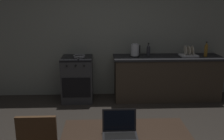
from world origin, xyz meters
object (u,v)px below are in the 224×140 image
at_px(stove_oven, 78,79).
at_px(electric_kettle, 135,50).
at_px(frying_pan, 79,56).
at_px(laptop, 120,132).
at_px(dish_rack, 189,54).
at_px(bottle_b, 148,50).
at_px(bottle, 206,49).

relative_size(stove_oven, electric_kettle, 3.39).
bearing_deg(frying_pan, stove_oven, 151.56).
distance_m(stove_oven, laptop, 2.92).
height_order(frying_pan, dish_rack, dish_rack).
bearing_deg(dish_rack, laptop, -119.22).
bearing_deg(bottle_b, electric_kettle, -164.20).
xyz_separation_m(stove_oven, electric_kettle, (1.15, 0.00, 0.57)).
height_order(stove_oven, bottle_b, bottle_b).
height_order(electric_kettle, frying_pan, electric_kettle).
distance_m(laptop, frying_pan, 2.86).
bearing_deg(laptop, dish_rack, 57.92).
xyz_separation_m(electric_kettle, dish_rack, (1.08, 0.00, -0.08)).
distance_m(stove_oven, bottle, 2.62).
xyz_separation_m(stove_oven, bottle_b, (1.43, 0.08, 0.56)).
distance_m(bottle, frying_pan, 2.51).
relative_size(stove_oven, bottle, 2.99).
bearing_deg(frying_pan, laptop, -77.97).
xyz_separation_m(stove_oven, laptop, (0.65, -2.83, 0.33)).
bearing_deg(dish_rack, bottle_b, 174.28).
distance_m(laptop, bottle_b, 3.02).
height_order(dish_rack, bottle_b, bottle_b).
bearing_deg(stove_oven, frying_pan, -28.44).
xyz_separation_m(laptop, bottle_b, (0.78, 2.91, 0.23)).
bearing_deg(frying_pan, bottle, -0.46).
distance_m(bottle, dish_rack, 0.34).
bearing_deg(laptop, bottle, 52.66).
bearing_deg(electric_kettle, frying_pan, -178.45).
bearing_deg(bottle, laptop, -124.48).
relative_size(bottle, dish_rack, 0.87).
xyz_separation_m(laptop, bottle, (1.91, 2.78, 0.25)).
bearing_deg(electric_kettle, stove_oven, -179.88).
distance_m(laptop, dish_rack, 3.24).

